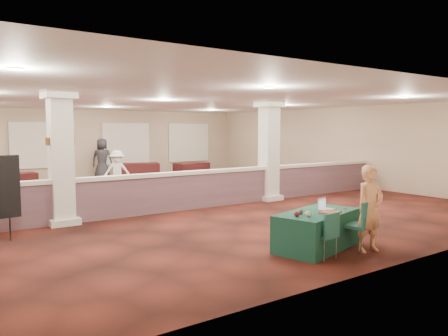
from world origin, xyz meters
TOP-DOWN VIEW (x-y plane):
  - ground at (0.00, 0.00)m, footprint 16.00×16.00m
  - wall_back at (0.00, 8.00)m, footprint 16.00×0.04m
  - wall_front at (0.00, -8.00)m, footprint 16.00×0.04m
  - wall_right at (8.00, 0.00)m, footprint 0.04×16.00m
  - ceiling at (0.00, 0.00)m, footprint 16.00×16.00m
  - partition_wall at (0.00, -1.50)m, footprint 15.60×0.28m
  - column_left at (-3.50, -1.50)m, footprint 0.72×0.72m
  - column_right at (3.00, -1.50)m, footprint 0.72×0.72m
  - sconce_left at (-3.78, -1.50)m, footprint 0.12×0.12m
  - sconce_right at (-3.22, -1.50)m, footprint 0.12×0.12m
  - near_table at (-0.06, -6.50)m, footprint 2.03×1.38m
  - conf_chair_main at (0.50, -7.09)m, footprint 0.55×0.55m
  - conf_chair_side at (-0.44, -7.08)m, footprint 0.45×0.45m
  - woman at (0.59, -7.20)m, footprint 0.64×0.48m
  - far_table_front_center at (-1.13, 0.74)m, footprint 2.08×1.52m
  - far_table_front_right at (3.39, 1.89)m, footprint 1.92×1.21m
  - far_table_back_left at (-3.49, 5.48)m, footprint 1.66×0.86m
  - far_table_back_center at (2.00, 6.50)m, footprint 2.01×1.44m
  - far_table_back_right at (4.50, 5.97)m, footprint 1.75×1.03m
  - attendee_b at (-0.39, 3.00)m, footprint 1.07×0.77m
  - attendee_c at (6.50, 2.81)m, footprint 1.01×0.95m
  - attendee_d at (0.44, 7.00)m, footprint 1.06×0.94m
  - laptop_base at (0.24, -6.47)m, footprint 0.37×0.30m
  - laptop_screen at (0.21, -6.36)m, footprint 0.31×0.10m
  - screen_glow at (0.21, -6.37)m, footprint 0.28×0.08m
  - knitting at (0.05, -6.72)m, footprint 0.45×0.38m
  - yarn_cream at (-0.55, -6.73)m, footprint 0.11×0.11m
  - yarn_red at (-0.73, -6.63)m, footprint 0.10×0.10m
  - yarn_grey at (-0.51, -6.50)m, footprint 0.10×0.10m
  - scissors at (0.63, -6.60)m, footprint 0.12×0.06m

SIDE VIEW (x-z plane):
  - ground at x=0.00m, z-range 0.00..0.00m
  - far_table_back_left at x=-3.49m, z-range 0.00..0.66m
  - far_table_back_right at x=4.50m, z-range 0.00..0.68m
  - near_table at x=-0.06m, z-range 0.00..0.71m
  - far_table_front_right at x=3.39m, z-range 0.00..0.72m
  - far_table_back_center at x=2.00m, z-range 0.00..0.73m
  - far_table_front_center at x=-1.13m, z-range 0.00..0.76m
  - conf_chair_side at x=-0.44m, z-range 0.08..0.91m
  - conf_chair_main at x=0.50m, z-range 0.09..1.03m
  - partition_wall at x=0.00m, z-range 0.02..1.12m
  - scissors at x=0.63m, z-range 0.71..0.72m
  - laptop_base at x=0.24m, z-range 0.71..0.73m
  - knitting at x=0.05m, z-range 0.71..0.74m
  - yarn_red at x=-0.73m, z-range 0.71..0.81m
  - yarn_grey at x=-0.51m, z-range 0.71..0.81m
  - attendee_b at x=-0.39m, z-range 0.00..1.52m
  - yarn_cream at x=-0.55m, z-range 0.71..0.82m
  - attendee_c at x=6.50m, z-range 0.00..1.60m
  - woman at x=0.59m, z-range 0.00..1.62m
  - screen_glow at x=0.21m, z-range 0.73..0.91m
  - laptop_screen at x=0.21m, z-range 0.73..0.94m
  - attendee_d at x=0.44m, z-range 0.00..1.90m
  - wall_back at x=0.00m, z-range 0.00..3.20m
  - wall_front at x=0.00m, z-range 0.00..3.20m
  - wall_right at x=8.00m, z-range 0.00..3.20m
  - column_left at x=-3.50m, z-range 0.04..3.24m
  - column_right at x=3.00m, z-range 0.04..3.24m
  - sconce_left at x=-3.78m, z-range 1.91..2.09m
  - sconce_right at x=-3.22m, z-range 1.91..2.09m
  - ceiling at x=0.00m, z-range 3.19..3.21m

